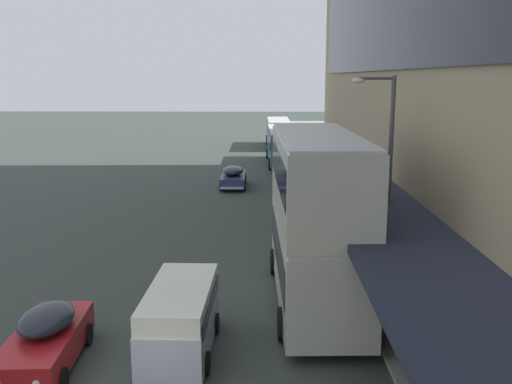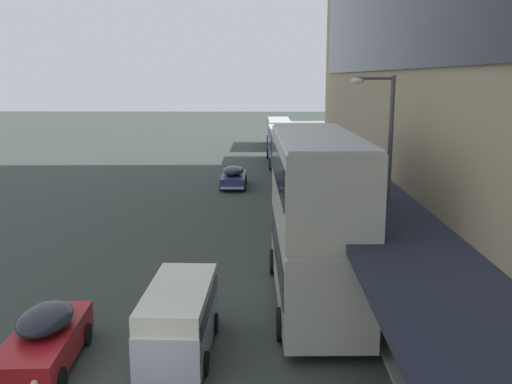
{
  "view_description": "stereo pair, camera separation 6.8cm",
  "coord_description": "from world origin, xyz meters",
  "px_view_note": "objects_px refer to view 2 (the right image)",
  "views": [
    {
      "loc": [
        2.61,
        -10.91,
        7.75
      ],
      "look_at": [
        2.2,
        19.79,
        1.54
      ],
      "focal_mm": 40.0,
      "sensor_mm": 36.0,
      "label": 1
    },
    {
      "loc": [
        2.68,
        -10.91,
        7.75
      ],
      "look_at": [
        2.2,
        19.79,
        1.54
      ],
      "focal_mm": 40.0,
      "sensor_mm": 36.0,
      "label": 2
    }
  ],
  "objects_px": {
    "sedan_far_back": "(45,339)",
    "pedestrian_at_kerb": "(429,286)",
    "transit_bus_kerbside_front": "(283,144)",
    "vw_van": "(180,314)",
    "sedan_second_mid": "(234,177)",
    "street_lamp": "(384,171)",
    "transit_bus_kerbside_far": "(315,214)",
    "transit_bus_kerbside_rear": "(279,131)"
  },
  "relations": [
    {
      "from": "transit_bus_kerbside_far",
      "to": "street_lamp",
      "type": "xyz_separation_m",
      "value": [
        2.42,
        0.66,
        1.36
      ]
    },
    {
      "from": "sedan_far_back",
      "to": "pedestrian_at_kerb",
      "type": "distance_m",
      "value": 11.68
    },
    {
      "from": "transit_bus_kerbside_far",
      "to": "sedan_second_mid",
      "type": "bearing_deg",
      "value": 100.49
    },
    {
      "from": "transit_bus_kerbside_far",
      "to": "pedestrian_at_kerb",
      "type": "bearing_deg",
      "value": -21.07
    },
    {
      "from": "street_lamp",
      "to": "pedestrian_at_kerb",
      "type": "bearing_deg",
      "value": -60.45
    },
    {
      "from": "sedan_far_back",
      "to": "vw_van",
      "type": "distance_m",
      "value": 3.68
    },
    {
      "from": "vw_van",
      "to": "sedan_second_mid",
      "type": "bearing_deg",
      "value": 89.57
    },
    {
      "from": "sedan_second_mid",
      "to": "street_lamp",
      "type": "height_order",
      "value": "street_lamp"
    },
    {
      "from": "transit_bus_kerbside_far",
      "to": "street_lamp",
      "type": "distance_m",
      "value": 2.85
    },
    {
      "from": "transit_bus_kerbside_rear",
      "to": "street_lamp",
      "type": "distance_m",
      "value": 44.95
    },
    {
      "from": "vw_van",
      "to": "pedestrian_at_kerb",
      "type": "relative_size",
      "value": 2.47
    },
    {
      "from": "vw_van",
      "to": "street_lamp",
      "type": "xyz_separation_m",
      "value": [
        6.54,
        4.23,
        3.46
      ]
    },
    {
      "from": "vw_van",
      "to": "transit_bus_kerbside_far",
      "type": "bearing_deg",
      "value": 40.8
    },
    {
      "from": "transit_bus_kerbside_rear",
      "to": "transit_bus_kerbside_far",
      "type": "distance_m",
      "value": 45.48
    },
    {
      "from": "sedan_far_back",
      "to": "vw_van",
      "type": "relative_size",
      "value": 0.97
    },
    {
      "from": "pedestrian_at_kerb",
      "to": "transit_bus_kerbside_far",
      "type": "bearing_deg",
      "value": 158.93
    },
    {
      "from": "sedan_second_mid",
      "to": "transit_bus_kerbside_rear",
      "type": "bearing_deg",
      "value": 81.0
    },
    {
      "from": "transit_bus_kerbside_front",
      "to": "street_lamp",
      "type": "xyz_separation_m",
      "value": [
        2.5,
        -31.67,
        2.7
      ]
    },
    {
      "from": "pedestrian_at_kerb",
      "to": "sedan_far_back",
      "type": "bearing_deg",
      "value": -164.27
    },
    {
      "from": "transit_bus_kerbside_front",
      "to": "transit_bus_kerbside_far",
      "type": "height_order",
      "value": "transit_bus_kerbside_far"
    },
    {
      "from": "transit_bus_kerbside_front",
      "to": "sedan_far_back",
      "type": "relative_size",
      "value": 2.37
    },
    {
      "from": "sedan_far_back",
      "to": "street_lamp",
      "type": "bearing_deg",
      "value": 27.33
    },
    {
      "from": "sedan_second_mid",
      "to": "street_lamp",
      "type": "bearing_deg",
      "value": -72.86
    },
    {
      "from": "sedan_second_mid",
      "to": "vw_van",
      "type": "height_order",
      "value": "vw_van"
    },
    {
      "from": "street_lamp",
      "to": "vw_van",
      "type": "bearing_deg",
      "value": -147.14
    },
    {
      "from": "transit_bus_kerbside_rear",
      "to": "street_lamp",
      "type": "bearing_deg",
      "value": -86.77
    },
    {
      "from": "transit_bus_kerbside_rear",
      "to": "transit_bus_kerbside_far",
      "type": "xyz_separation_m",
      "value": [
        0.11,
        -45.46,
        1.42
      ]
    },
    {
      "from": "transit_bus_kerbside_front",
      "to": "sedan_far_back",
      "type": "height_order",
      "value": "transit_bus_kerbside_front"
    },
    {
      "from": "sedan_far_back",
      "to": "sedan_second_mid",
      "type": "distance_m",
      "value": 26.09
    },
    {
      "from": "sedan_far_back",
      "to": "transit_bus_kerbside_far",
      "type": "bearing_deg",
      "value": 30.67
    },
    {
      "from": "transit_bus_kerbside_far",
      "to": "street_lamp",
      "type": "bearing_deg",
      "value": 15.38
    },
    {
      "from": "transit_bus_kerbside_rear",
      "to": "sedan_far_back",
      "type": "bearing_deg",
      "value": -98.59
    },
    {
      "from": "transit_bus_kerbside_front",
      "to": "pedestrian_at_kerb",
      "type": "xyz_separation_m",
      "value": [
        3.66,
        -33.71,
        -0.68
      ]
    },
    {
      "from": "transit_bus_kerbside_rear",
      "to": "sedan_far_back",
      "type": "distance_m",
      "value": 50.57
    },
    {
      "from": "pedestrian_at_kerb",
      "to": "transit_bus_kerbside_front",
      "type": "bearing_deg",
      "value": 96.19
    },
    {
      "from": "transit_bus_kerbside_front",
      "to": "vw_van",
      "type": "bearing_deg",
      "value": -96.43
    },
    {
      "from": "vw_van",
      "to": "street_lamp",
      "type": "distance_m",
      "value": 8.52
    },
    {
      "from": "transit_bus_kerbside_front",
      "to": "transit_bus_kerbside_rear",
      "type": "xyz_separation_m",
      "value": [
        -0.03,
        13.13,
        -0.08
      ]
    },
    {
      "from": "vw_van",
      "to": "street_lamp",
      "type": "relative_size",
      "value": 0.6
    },
    {
      "from": "transit_bus_kerbside_front",
      "to": "street_lamp",
      "type": "height_order",
      "value": "street_lamp"
    },
    {
      "from": "sedan_far_back",
      "to": "sedan_second_mid",
      "type": "relative_size",
      "value": 0.95
    },
    {
      "from": "transit_bus_kerbside_front",
      "to": "transit_bus_kerbside_rear",
      "type": "bearing_deg",
      "value": 90.12
    }
  ]
}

